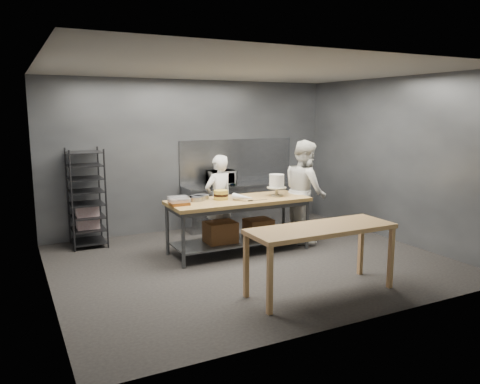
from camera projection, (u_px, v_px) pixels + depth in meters
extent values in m
plane|color=black|center=(251.00, 261.00, 7.52)|extent=(6.00, 6.00, 0.00)
cube|color=#4C4F54|center=(193.00, 155.00, 9.47)|extent=(6.00, 0.04, 3.00)
cube|color=olive|center=(239.00, 201.00, 7.88)|extent=(2.40, 0.90, 0.06)
cube|color=#47494C|center=(239.00, 240.00, 8.00)|extent=(2.25, 0.75, 0.03)
cylinder|color=#47494C|center=(183.00, 241.00, 7.11)|extent=(0.06, 0.06, 0.86)
cylinder|color=#47494C|center=(167.00, 230.00, 7.80)|extent=(0.06, 0.06, 0.86)
cylinder|color=#47494C|center=(307.00, 225.00, 8.12)|extent=(0.06, 0.06, 0.86)
cylinder|color=#47494C|center=(283.00, 216.00, 8.81)|extent=(0.06, 0.06, 0.86)
cube|color=brown|center=(220.00, 232.00, 7.82)|extent=(0.50, 0.40, 0.35)
cube|color=brown|center=(258.00, 227.00, 8.24)|extent=(0.45, 0.38, 0.30)
cube|color=#A38043|center=(321.00, 229.00, 6.10)|extent=(2.00, 0.70, 0.06)
cube|color=#A38043|center=(270.00, 281.00, 5.49)|extent=(0.06, 0.06, 0.84)
cube|color=#A38043|center=(246.00, 266.00, 6.01)|extent=(0.06, 0.06, 0.84)
cube|color=#A38043|center=(391.00, 258.00, 6.33)|extent=(0.06, 0.06, 0.84)
cube|color=#A38043|center=(361.00, 247.00, 6.86)|extent=(0.06, 0.06, 0.84)
cube|color=slate|center=(244.00, 184.00, 9.74)|extent=(2.60, 0.60, 0.04)
cube|color=slate|center=(244.00, 205.00, 9.81)|extent=(2.56, 0.56, 0.86)
cube|color=slate|center=(237.00, 161.00, 9.92)|extent=(2.60, 0.02, 0.90)
cube|color=black|center=(87.00, 198.00, 8.26)|extent=(0.60, 0.65, 1.75)
cube|color=silver|center=(88.00, 216.00, 8.31)|extent=(0.38, 0.24, 0.45)
imported|color=white|center=(219.00, 200.00, 8.44)|extent=(0.67, 0.53, 1.62)
imported|color=silver|center=(305.00, 191.00, 8.59)|extent=(0.91, 1.06, 1.87)
imported|color=black|center=(221.00, 178.00, 9.48)|extent=(0.54, 0.37, 0.30)
cylinder|color=#AEA68B|center=(277.00, 195.00, 8.17)|extent=(0.20, 0.20, 0.02)
cylinder|color=#AEA68B|center=(277.00, 191.00, 8.16)|extent=(0.06, 0.06, 0.12)
cylinder|color=#AEA68B|center=(277.00, 188.00, 8.15)|extent=(0.34, 0.34, 0.02)
cylinder|color=silver|center=(277.00, 181.00, 8.13)|extent=(0.26, 0.26, 0.22)
cylinder|color=gold|center=(221.00, 198.00, 7.83)|extent=(0.24, 0.24, 0.06)
cylinder|color=black|center=(221.00, 195.00, 7.82)|extent=(0.24, 0.24, 0.04)
cylinder|color=gold|center=(221.00, 192.00, 7.82)|extent=(0.24, 0.24, 0.06)
cylinder|color=gray|center=(195.00, 199.00, 7.72)|extent=(0.29, 0.29, 0.07)
cylinder|color=gray|center=(201.00, 197.00, 7.86)|extent=(0.25, 0.25, 0.07)
cylinder|color=gray|center=(184.00, 199.00, 7.67)|extent=(0.29, 0.29, 0.07)
cone|color=silver|center=(243.00, 197.00, 7.71)|extent=(0.31, 0.38, 0.12)
cube|color=slate|center=(260.00, 200.00, 7.79)|extent=(0.28, 0.02, 0.00)
cube|color=black|center=(250.00, 201.00, 7.71)|extent=(0.09, 0.02, 0.02)
cube|color=brown|center=(180.00, 204.00, 7.36)|extent=(0.30, 0.20, 0.05)
cube|color=silver|center=(179.00, 200.00, 7.35)|extent=(0.31, 0.21, 0.06)
cube|color=brown|center=(178.00, 202.00, 7.53)|extent=(0.30, 0.20, 0.05)
cube|color=silver|center=(178.00, 198.00, 7.52)|extent=(0.31, 0.21, 0.06)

